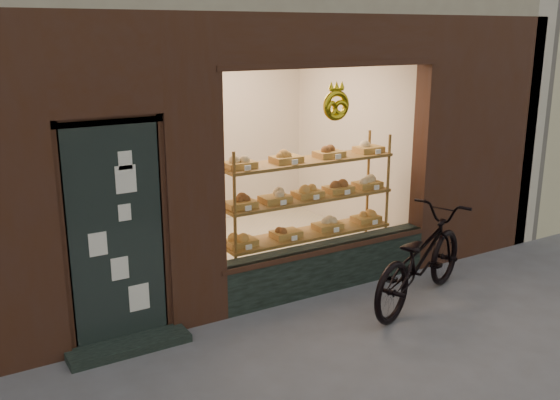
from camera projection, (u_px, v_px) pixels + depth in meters
ground at (427, 384)px, 5.35m from camera, size 90.00×90.00×0.00m
display_shelf at (307, 209)px, 7.45m from camera, size 2.20×0.45×1.70m
bicycle at (420, 258)px, 6.83m from camera, size 2.09×1.36×1.04m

